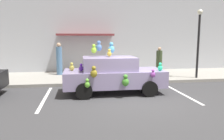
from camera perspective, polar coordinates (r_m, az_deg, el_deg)
name	(u,v)px	position (r m, az deg, el deg)	size (l,w,h in m)	color
ground_plane	(138,102)	(8.16, 6.80, -8.26)	(60.00, 60.00, 0.00)	#38383A
sidewalk	(115,76)	(12.90, 0.90, -1.69)	(24.00, 4.00, 0.15)	gray
storefront_building	(110,25)	(14.85, -0.54, 11.71)	(24.00, 1.25, 6.40)	#B2B7C1
parking_stripe_front	(180,93)	(9.81, 17.51, -5.72)	(0.12, 3.60, 0.01)	silver
parking_stripe_rear	(45,98)	(8.94, -17.20, -7.07)	(0.12, 3.60, 0.01)	silver
plush_covered_car	(113,74)	(9.21, 0.20, -1.16)	(4.20, 2.03, 2.22)	#8D81AC
teddy_bear_on_sidewalk	(69,76)	(11.25, -11.21, -1.50)	(0.32, 0.26, 0.60)	#9E723D
street_lamp_post	(199,36)	(12.77, 21.85, 8.24)	(0.28, 0.28, 3.70)	black
pedestrian_near_shopfront	(59,60)	(13.38, -13.72, 2.64)	(0.35, 0.35, 1.91)	#4E75A0
pedestrian_walking_past	(159,62)	(13.42, 12.29, 2.11)	(0.36, 0.36, 1.65)	#354228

